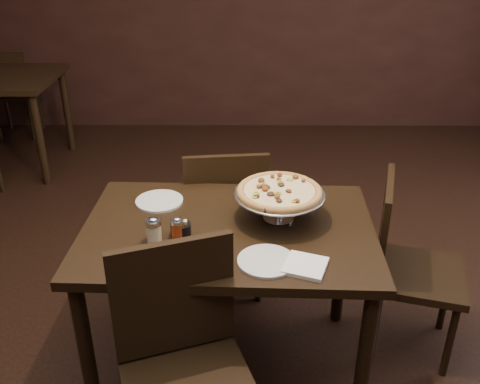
{
  "coord_description": "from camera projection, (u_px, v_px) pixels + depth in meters",
  "views": [
    {
      "loc": [
        0.01,
        -1.87,
        1.97
      ],
      "look_at": [
        -0.01,
        0.15,
        0.93
      ],
      "focal_mm": 40.0,
      "sensor_mm": 36.0,
      "label": 1
    }
  ],
  "objects": [
    {
      "name": "room",
      "position": [
        259.0,
        92.0,
        1.94
      ],
      "size": [
        6.04,
        7.04,
        2.84
      ],
      "color": "black",
      "rests_on": "ground"
    },
    {
      "name": "pepper_flake_shaker",
      "position": [
        178.0,
        228.0,
        2.2
      ],
      "size": [
        0.05,
        0.05,
        0.1
      ],
      "color": "maroon",
      "rests_on": "dining_table"
    },
    {
      "name": "serving_spatula",
      "position": [
        276.0,
        206.0,
        2.19
      ],
      "size": [
        0.17,
        0.17,
        0.02
      ],
      "rotation": [
        0.0,
        0.0,
        -0.86
      ],
      "color": "silver",
      "rests_on": "pizza_stand"
    },
    {
      "name": "chair_near",
      "position": [
        184.0,
        363.0,
        1.93
      ],
      "size": [
        0.58,
        0.58,
        0.97
      ],
      "rotation": [
        0.0,
        0.0,
        0.34
      ],
      "color": "black",
      "rests_on": "ground"
    },
    {
      "name": "dining_table",
      "position": [
        229.0,
        247.0,
        2.34
      ],
      "size": [
        1.28,
        0.88,
        0.78
      ],
      "rotation": [
        0.0,
        0.0,
        -0.03
      ],
      "color": "black",
      "rests_on": "ground"
    },
    {
      "name": "bg_chair_far",
      "position": [
        12.0,
        91.0,
        5.18
      ],
      "size": [
        0.43,
        0.43,
        0.86
      ],
      "rotation": [
        0.0,
        0.0,
        3.22
      ],
      "color": "black",
      "rests_on": "ground"
    },
    {
      "name": "pizza_stand",
      "position": [
        279.0,
        192.0,
        2.3
      ],
      "size": [
        0.4,
        0.4,
        0.16
      ],
      "color": "silver",
      "rests_on": "dining_table"
    },
    {
      "name": "napkin_stack",
      "position": [
        305.0,
        266.0,
        2.03
      ],
      "size": [
        0.2,
        0.2,
        0.02
      ],
      "primitive_type": "cube",
      "rotation": [
        0.0,
        0.0,
        -0.34
      ],
      "color": "white",
      "rests_on": "dining_table"
    },
    {
      "name": "chair_side",
      "position": [
        405.0,
        262.0,
        2.57
      ],
      "size": [
        0.52,
        0.52,
        0.91
      ],
      "rotation": [
        0.0,
        0.0,
        1.3
      ],
      "color": "black",
      "rests_on": "ground"
    },
    {
      "name": "plate_left",
      "position": [
        159.0,
        201.0,
        2.49
      ],
      "size": [
        0.22,
        0.22,
        0.01
      ],
      "primitive_type": "cylinder",
      "color": "silver",
      "rests_on": "dining_table"
    },
    {
      "name": "parmesan_shaker",
      "position": [
        154.0,
        230.0,
        2.17
      ],
      "size": [
        0.06,
        0.06,
        0.11
      ],
      "color": "beige",
      "rests_on": "dining_table"
    },
    {
      "name": "chair_far",
      "position": [
        225.0,
        217.0,
        2.93
      ],
      "size": [
        0.48,
        0.48,
        0.92
      ],
      "rotation": [
        0.0,
        0.0,
        3.25
      ],
      "color": "black",
      "rests_on": "ground"
    },
    {
      "name": "plate_near",
      "position": [
        267.0,
        261.0,
        2.06
      ],
      "size": [
        0.23,
        0.23,
        0.01
      ],
      "primitive_type": "cylinder",
      "color": "silver",
      "rests_on": "dining_table"
    },
    {
      "name": "packet_caddy",
      "position": [
        181.0,
        229.0,
        2.23
      ],
      "size": [
        0.09,
        0.09,
        0.07
      ],
      "rotation": [
        0.0,
        0.0,
        0.08
      ],
      "color": "black",
      "rests_on": "dining_table"
    }
  ]
}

